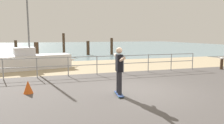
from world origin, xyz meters
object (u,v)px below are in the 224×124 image
bollard_short (222,64)px  sailboat (38,61)px  skateboarder (119,68)px  skateboard (119,94)px  seagull (222,58)px  traffic_cone (28,87)px

bollard_short → sailboat: bearing=161.4°
sailboat → skateboarder: (3.11, -7.27, 0.50)m
skateboard → bollard_short: bollard_short is taller
seagull → sailboat: bearing=161.5°
sailboat → skateboarder: 7.93m
skateboarder → bollard_short: skateboarder is taller
sailboat → skateboard: size_ratio=6.21×
seagull → traffic_cone: (-11.14, -2.36, -0.48)m
skateboard → bollard_short: 8.76m
bollard_short → seagull: seagull is taller
skateboarder → seagull: bearing=23.9°
seagull → bollard_short: bearing=-76.5°
bollard_short → traffic_cone: (-11.15, -2.34, -0.08)m
bollard_short → seagull: size_ratio=1.35×
bollard_short → seagull: bearing=103.5°
seagull → skateboard: bearing=-156.1°
skateboarder → skateboard: bearing=-163.3°
skateboarder → seagull: (8.01, 3.55, -0.29)m
sailboat → skateboarder: sailboat is taller
skateboard → seagull: 8.79m
skateboard → traffic_cone: bearing=159.1°
skateboarder → bollard_short: (8.02, 3.53, -0.69)m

